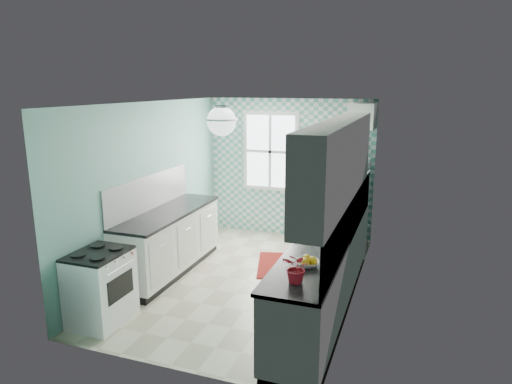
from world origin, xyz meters
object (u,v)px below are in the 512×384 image
(stove, at_px, (101,286))
(sink, at_px, (339,218))
(fridge, at_px, (346,205))
(fruit_bowl, at_px, (308,263))
(microwave, at_px, (349,152))
(potted_plant, at_px, (297,268))
(ceiling_light, at_px, (221,121))

(stove, distance_m, sink, 3.21)
(fridge, bearing_deg, fruit_bowl, -85.85)
(sink, xyz_separation_m, microwave, (-0.09, 1.36, 0.74))
(fridge, relative_size, stove, 1.80)
(stove, distance_m, microwave, 4.31)
(stove, distance_m, potted_plant, 2.49)
(stove, bearing_deg, potted_plant, -3.20)
(fridge, distance_m, sink, 1.37)
(ceiling_light, bearing_deg, stove, -144.85)
(fruit_bowl, height_order, potted_plant, potted_plant)
(sink, distance_m, microwave, 1.55)
(stove, xyz_separation_m, potted_plant, (2.40, -0.20, 0.64))
(ceiling_light, distance_m, fruit_bowl, 1.91)
(ceiling_light, distance_m, potted_plant, 2.02)
(ceiling_light, distance_m, fridge, 3.22)
(fridge, relative_size, fruit_bowl, 6.51)
(potted_plant, height_order, microwave, microwave)
(sink, xyz_separation_m, potted_plant, (-0.00, -2.27, 0.16))
(ceiling_light, xyz_separation_m, stove, (-1.20, -0.84, -1.88))
(ceiling_light, relative_size, stove, 0.41)
(fridge, height_order, stove, fridge)
(ceiling_light, height_order, microwave, ceiling_light)
(fruit_bowl, bearing_deg, potted_plant, -90.00)
(sink, relative_size, potted_plant, 1.82)
(fridge, relative_size, sink, 2.86)
(fridge, xyz_separation_m, sink, (0.09, -1.36, 0.17))
(fridge, xyz_separation_m, potted_plant, (0.09, -3.63, 0.32))
(microwave, bearing_deg, fruit_bowl, 91.77)
(microwave, bearing_deg, fridge, 54.63)
(fruit_bowl, distance_m, potted_plant, 0.44)
(stove, xyz_separation_m, sink, (2.40, 2.07, 0.49))
(fruit_bowl, bearing_deg, sink, 89.88)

